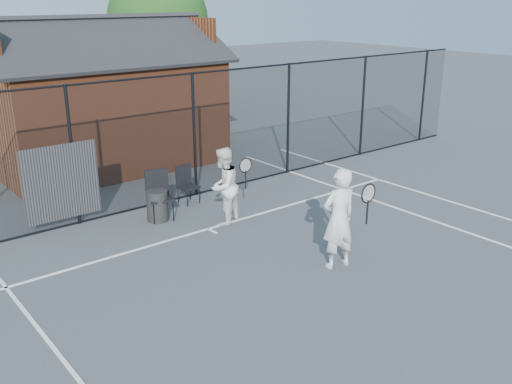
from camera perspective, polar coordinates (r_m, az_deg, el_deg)
ground at (r=9.98m, az=5.02°, el=-8.93°), size 80.00×80.00×0.00m
court_lines at (r=9.19m, az=10.81°, el=-11.81°), size 11.02×18.00×0.01m
fence at (r=13.14m, az=-10.97°, el=4.51°), size 22.04×3.00×3.00m
clubhouse at (r=16.98m, az=-15.03°, el=8.03°), size 6.50×4.36×4.19m
tree_right at (r=23.87m, az=-9.76°, el=16.50°), size 3.97×3.97×5.70m
player_front at (r=10.22m, az=8.31°, el=-2.62°), size 0.86×0.66×1.85m
player_back at (r=12.10m, az=-3.27°, el=0.58°), size 1.01×0.92×1.68m
chair_left at (r=13.48m, az=-6.78°, el=0.66°), size 0.46×0.48×0.89m
chair_right at (r=12.55m, az=-9.56°, el=-0.44°), size 0.63×0.64×1.07m
waste_bin at (r=12.58m, az=-9.83°, el=-1.35°), size 0.54×0.54×0.68m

